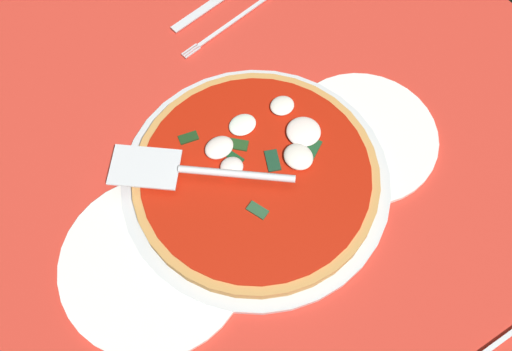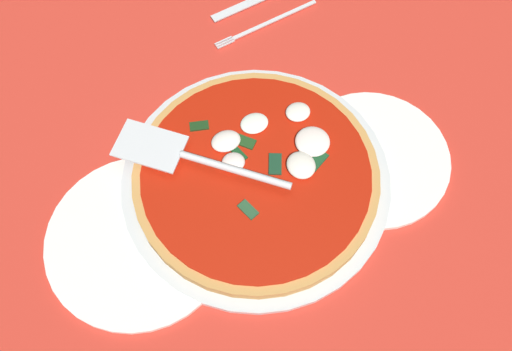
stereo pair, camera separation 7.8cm
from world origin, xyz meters
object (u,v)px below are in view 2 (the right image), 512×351
object	(u,v)px
pizza	(257,174)
place_setting_near	(267,10)
pizza_server	(191,157)
dinner_plate_left	(372,158)
dinner_plate_right	(137,237)

from	to	relation	value
pizza	place_setting_near	xyz separation A→B (cm)	(-13.81, -27.46, -1.78)
pizza_server	place_setting_near	world-z (taller)	pizza_server
dinner_plate_left	place_setting_near	bearing A→B (deg)	-85.66
dinner_plate_left	dinner_plate_right	bearing A→B (deg)	-3.44
dinner_plate_left	dinner_plate_right	xyz separation A→B (cm)	(33.83, -2.04, 0.00)
pizza	place_setting_near	world-z (taller)	pizza
dinner_plate_right	pizza	distance (cm)	17.81
dinner_plate_right	pizza_server	distance (cm)	12.49
place_setting_near	pizza_server	bearing A→B (deg)	40.39
dinner_plate_left	dinner_plate_right	size ratio (longest dim) A/B	0.89
dinner_plate_right	pizza_server	bearing A→B (deg)	-149.59
pizza	pizza_server	xyz separation A→B (cm)	(7.51, -4.63, 2.50)
pizza_server	dinner_plate_right	bearing A→B (deg)	72.37
dinner_plate_right	pizza	world-z (taller)	pizza
place_setting_near	pizza	bearing A→B (deg)	56.74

